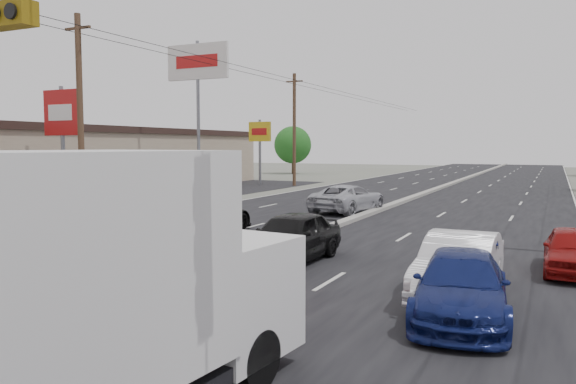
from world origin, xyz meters
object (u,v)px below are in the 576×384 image
object	(u,v)px
pole_sign_billboard	(198,71)
queue_car_b	(459,266)
tree_left_far	(293,145)
red_sedan	(198,272)
queue_car_a	(291,238)
oncoming_far	(348,199)
utility_pole_left_c	(294,129)
queue_car_d	(461,287)
pole_sign_mid	(62,119)
utility_pole_left_b	(80,115)
box_truck	(66,296)
oncoming_near	(197,215)
queue_car_e	(573,251)
pole_sign_far	(260,137)

from	to	relation	value
pole_sign_billboard	queue_car_b	bearing A→B (deg)	-43.35
tree_left_far	queue_car_b	bearing A→B (deg)	-61.11
red_sedan	tree_left_far	bearing A→B (deg)	115.46
queue_car_a	oncoming_far	size ratio (longest dim) A/B	0.86
red_sedan	utility_pole_left_c	bearing A→B (deg)	114.04
utility_pole_left_c	queue_car_d	world-z (taller)	utility_pole_left_c
pole_sign_mid	queue_car_d	size ratio (longest dim) A/B	1.52
tree_left_far	red_sedan	bearing A→B (deg)	-67.01
utility_pole_left_b	pole_sign_mid	bearing A→B (deg)	146.31
pole_sign_billboard	tree_left_far	world-z (taller)	pole_sign_billboard
box_truck	utility_pole_left_b	bearing A→B (deg)	141.25
queue_car_d	oncoming_near	bearing A→B (deg)	141.97
pole_sign_billboard	oncoming_far	distance (m)	16.20
queue_car_a	queue_car_e	size ratio (longest dim) A/B	1.20
queue_car_b	pole_sign_billboard	bearing A→B (deg)	137.47
queue_car_e	pole_sign_mid	bearing A→B (deg)	166.11
tree_left_far	oncoming_far	bearing A→B (deg)	-60.88
queue_car_d	queue_car_e	size ratio (longest dim) A/B	1.21
queue_car_e	oncoming_near	bearing A→B (deg)	174.17
utility_pole_left_b	pole_sign_mid	size ratio (longest dim) A/B	1.43
queue_car_e	utility_pole_left_c	bearing A→B (deg)	126.95
utility_pole_left_c	tree_left_far	distance (m)	22.19
pole_sign_mid	queue_car_e	world-z (taller)	pole_sign_mid
red_sedan	queue_car_d	distance (m)	5.77
utility_pole_left_b	queue_car_b	xyz separation A→B (m)	(19.20, -7.01, -4.37)
utility_pole_left_c	queue_car_d	xyz separation A→B (m)	(19.50, -33.76, -4.44)
pole_sign_far	box_truck	bearing A→B (deg)	-64.51
pole_sign_billboard	box_truck	world-z (taller)	pole_sign_billboard
box_truck	queue_car_b	world-z (taller)	box_truck
oncoming_near	pole_sign_billboard	bearing A→B (deg)	-50.53
pole_sign_billboard	pole_sign_far	xyz separation A→B (m)	(-1.50, 12.00, -4.46)
pole_sign_mid	queue_car_e	xyz separation A→B (m)	(26.22, -6.14, -4.47)
utility_pole_left_b	pole_sign_far	size ratio (longest dim) A/B	1.67
box_truck	oncoming_near	distance (m)	16.02
queue_car_d	oncoming_far	size ratio (longest dim) A/B	0.86
oncoming_far	box_truck	bearing A→B (deg)	109.47
tree_left_far	oncoming_far	xyz separation A→B (m)	(20.60, -36.98, -2.98)
tree_left_far	oncoming_near	size ratio (longest dim) A/B	1.11
tree_left_far	red_sedan	size ratio (longest dim) A/B	1.39
box_truck	queue_car_d	size ratio (longest dim) A/B	1.56
red_sedan	pole_sign_far	bearing A→B (deg)	118.80
utility_pole_left_b	queue_car_a	distance (m)	15.45
tree_left_far	queue_car_b	world-z (taller)	tree_left_far
utility_pole_left_c	queue_car_b	size ratio (longest dim) A/B	2.22
tree_left_far	oncoming_near	bearing A→B (deg)	-69.37
pole_sign_far	oncoming_near	bearing A→B (deg)	-66.58
pole_sign_billboard	oncoming_near	bearing A→B (deg)	-55.75
box_truck	queue_car_e	distance (m)	14.01
pole_sign_far	red_sedan	distance (m)	39.40
queue_car_a	oncoming_far	distance (m)	13.49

